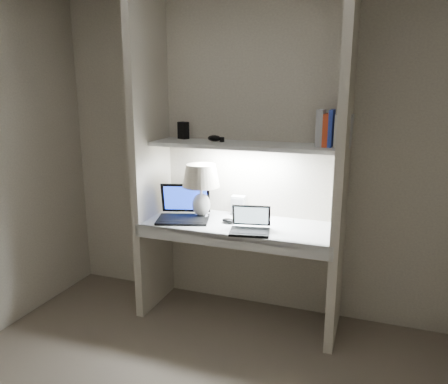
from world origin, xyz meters
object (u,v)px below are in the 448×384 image
at_px(table_lamp, 201,182).
at_px(speaker, 238,205).
at_px(laptop_main, 184,211).
at_px(laptop_netbook, 250,226).
at_px(book_row, 334,129).

xyz_separation_m(table_lamp, speaker, (0.25, 0.18, -0.21)).
xyz_separation_m(laptop_main, laptop_netbook, (0.58, -0.13, -0.02)).
bearing_deg(speaker, book_row, -10.70).
height_order(laptop_netbook, book_row, book_row).
bearing_deg(table_lamp, laptop_main, -150.94).
bearing_deg(book_row, speaker, 172.82).
bearing_deg(laptop_netbook, speaker, 108.20).
xyz_separation_m(laptop_netbook, book_row, (0.51, 0.28, 0.67)).
height_order(laptop_main, laptop_netbook, laptop_main).
xyz_separation_m(laptop_netbook, speaker, (-0.21, 0.37, 0.04)).
height_order(table_lamp, book_row, book_row).
distance_m(laptop_main, book_row, 1.28).
bearing_deg(book_row, laptop_main, -172.05).
height_order(table_lamp, laptop_main, table_lamp).
distance_m(laptop_main, speaker, 0.44).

